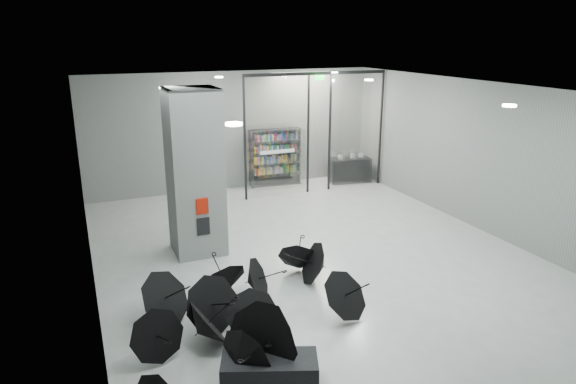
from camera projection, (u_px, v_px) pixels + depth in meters
name	position (u px, v px, depth m)	size (l,w,h in m)	color
room	(327.00, 146.00, 11.27)	(14.00, 14.02, 4.01)	gray
column	(195.00, 173.00, 12.36)	(1.20, 1.20, 4.00)	slate
fire_cabinet	(202.00, 206.00, 12.00)	(0.28, 0.04, 0.38)	#A50A07
info_panel	(203.00, 226.00, 12.15)	(0.30, 0.03, 0.42)	black
exit_sign	(320.00, 78.00, 16.55)	(0.30, 0.06, 0.15)	#0CE533
glass_partition	(316.00, 128.00, 17.20)	(5.06, 0.08, 4.00)	silver
bench	(270.00, 372.00, 7.91)	(1.46, 0.63, 0.47)	black
bookshelf	(275.00, 157.00, 18.29)	(1.82, 0.36, 2.00)	black
shop_counter	(350.00, 170.00, 18.79)	(1.47, 0.59, 0.88)	black
umbrella_cluster	(243.00, 316.00, 9.33)	(4.86, 4.75, 1.29)	black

